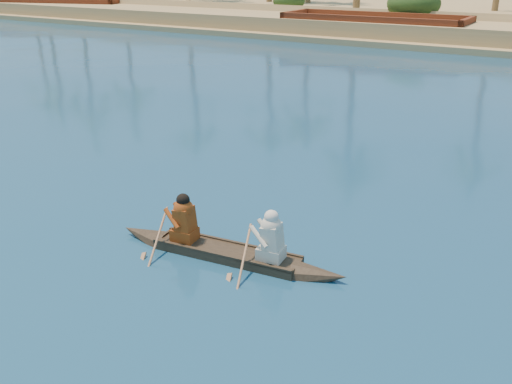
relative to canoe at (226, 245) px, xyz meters
The scene contains 6 objects.
ground 8.95m from the canoe, 153.43° to the left, with size 160.00×160.00×0.00m, color navy.
sandy_embankment 51.51m from the canoe, 98.93° to the left, with size 150.00×51.00×1.50m.
shrub_cluster 36.40m from the canoe, 102.70° to the left, with size 100.00×6.00×2.40m, color #193212, non-canonical shape.
canoe is the anchor object (origin of this frame).
barge_left 50.35m from the canoe, 142.00° to the left, with size 12.66×7.23×2.00m.
barge_mid 30.56m from the canoe, 106.21° to the left, with size 11.88×4.21×1.96m.
Camera 1 is at (13.03, -11.18, 4.75)m, focal length 40.00 mm.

